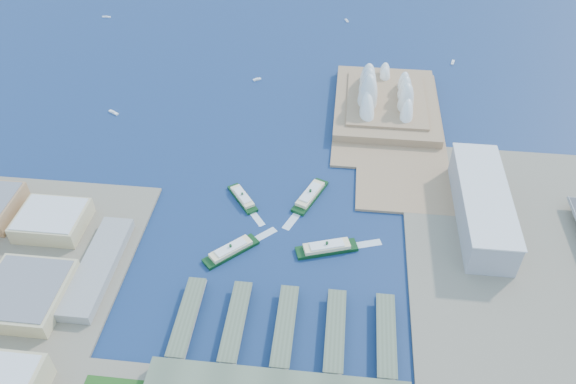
% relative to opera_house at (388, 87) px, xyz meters
% --- Properties ---
extents(ground, '(3000.00, 3000.00, 0.00)m').
position_rel_opera_house_xyz_m(ground, '(-105.00, -280.00, -32.00)').
color(ground, '#101D4F').
rests_on(ground, ground).
extents(east_land, '(240.00, 500.00, 3.00)m').
position_rel_opera_house_xyz_m(east_land, '(135.00, -330.00, -30.50)').
color(east_land, '#776E5C').
rests_on(east_land, ground).
extents(peninsula, '(135.00, 220.00, 3.00)m').
position_rel_opera_house_xyz_m(peninsula, '(2.50, -20.00, -30.50)').
color(peninsula, '#977552').
rests_on(peninsula, ground).
extents(opera_house, '(134.00, 180.00, 58.00)m').
position_rel_opera_house_xyz_m(opera_house, '(0.00, 0.00, 0.00)').
color(opera_house, white).
rests_on(opera_house, peninsula).
extents(toaster_building, '(45.00, 155.00, 35.00)m').
position_rel_opera_house_xyz_m(toaster_building, '(90.00, -200.00, -11.50)').
color(toaster_building, gray).
rests_on(toaster_building, east_land).
extents(ferry_wharves, '(184.00, 90.00, 9.30)m').
position_rel_opera_house_xyz_m(ferry_wharves, '(-91.00, -355.00, -27.35)').
color(ferry_wharves, '#515D46').
rests_on(ferry_wharves, ground).
extents(ferry_a, '(39.28, 47.38, 9.35)m').
position_rel_opera_house_xyz_m(ferry_a, '(-154.91, -195.45, -27.32)').
color(ferry_a, black).
rests_on(ferry_a, ground).
extents(ferry_b, '(36.82, 60.48, 11.20)m').
position_rel_opera_house_xyz_m(ferry_b, '(-83.45, -184.40, -26.40)').
color(ferry_b, black).
rests_on(ferry_b, ground).
extents(ferry_c, '(51.50, 50.23, 10.85)m').
position_rel_opera_house_xyz_m(ferry_c, '(-152.89, -272.31, -26.58)').
color(ferry_c, black).
rests_on(ferry_c, ground).
extents(ferry_d, '(61.63, 33.05, 11.32)m').
position_rel_opera_house_xyz_m(ferry_d, '(-61.49, -259.02, -26.34)').
color(ferry_d, black).
rests_on(ferry_d, ground).
extents(boat_a, '(15.09, 10.97, 2.94)m').
position_rel_opera_house_xyz_m(boat_a, '(-348.89, -48.79, -30.53)').
color(boat_a, white).
rests_on(boat_a, ground).
extents(boat_b, '(11.46, 9.23, 3.00)m').
position_rel_opera_house_xyz_m(boat_b, '(-177.42, 54.69, -30.50)').
color(boat_b, white).
rests_on(boat_b, ground).
extents(boat_c, '(7.14, 13.57, 2.93)m').
position_rel_opera_house_xyz_m(boat_c, '(101.49, 135.21, -30.53)').
color(boat_c, white).
rests_on(boat_c, ground).
extents(boat_d, '(14.16, 3.33, 2.38)m').
position_rel_opera_house_xyz_m(boat_d, '(-460.97, 233.02, -30.81)').
color(boat_d, white).
rests_on(boat_d, ground).
extents(boat_e, '(7.24, 11.73, 2.75)m').
position_rel_opera_house_xyz_m(boat_e, '(-58.05, 262.00, -30.63)').
color(boat_e, white).
rests_on(boat_e, ground).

